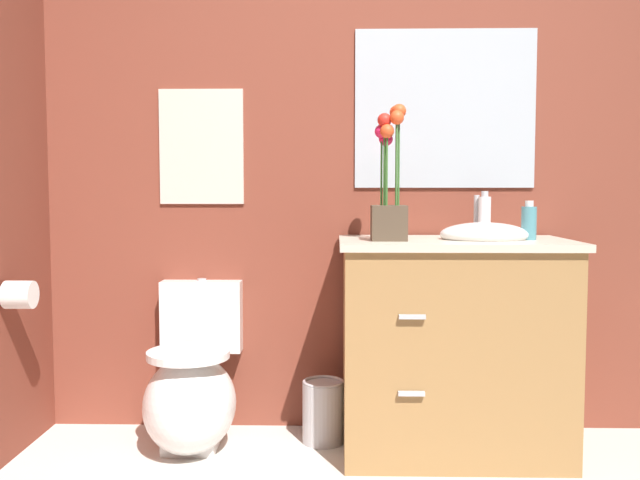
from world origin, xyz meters
The scene contains 10 objects.
wall_back centered at (0.20, 1.63, 1.25)m, with size 4.67×0.05×2.50m, color brown.
toilet centered at (-0.80, 1.33, 0.24)m, with size 0.38×0.59×0.69m.
vanity_cabinet centered at (0.30, 1.30, 0.46)m, with size 0.94×0.56×1.07m.
flower_vase centered at (0.02, 1.24, 1.08)m, with size 0.14×0.14×0.54m.
soap_bottle centered at (0.59, 1.29, 0.96)m, with size 0.06×0.06×0.16m.
lotion_bottle centered at (0.44, 1.43, 0.98)m, with size 0.05×0.05×0.20m.
trash_bin centered at (-0.24, 1.40, 0.14)m, with size 0.18×0.18×0.27m.
wall_poster centered at (-0.80, 1.60, 1.28)m, with size 0.38×0.01×0.51m, color beige.
wall_mirror centered at (0.29, 1.60, 1.45)m, with size 0.80×0.01×0.70m, color #B2BCC6.
toilet_paper_roll centered at (-1.43, 1.13, 0.68)m, with size 0.11×0.11×0.11m, color white.
Camera 1 is at (-0.19, -1.52, 1.09)m, focal length 38.78 mm.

